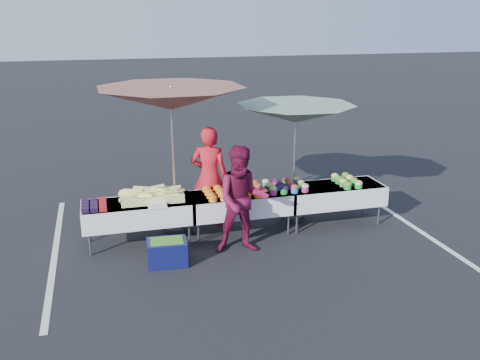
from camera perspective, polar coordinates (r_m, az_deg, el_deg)
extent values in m
plane|color=black|center=(9.75, 0.00, -5.62)|extent=(80.00, 80.00, 0.00)
cube|color=silver|center=(9.51, -19.12, -7.27)|extent=(0.10, 5.00, 0.00)
cube|color=silver|center=(10.97, 16.38, -3.67)|extent=(0.10, 5.00, 0.00)
cube|color=white|center=(9.21, -10.88, -2.48)|extent=(1.80, 0.75, 0.04)
cube|color=white|center=(9.27, -10.82, -3.41)|extent=(1.86, 0.81, 0.36)
cylinder|color=slate|center=(9.12, -15.70, -6.66)|extent=(0.04, 0.04, 0.39)
cylinder|color=slate|center=(9.67, -15.71, -5.27)|extent=(0.04, 0.04, 0.39)
cylinder|color=slate|center=(9.22, -5.43, -5.79)|extent=(0.04, 0.04, 0.39)
cylinder|color=slate|center=(9.76, -6.03, -4.46)|extent=(0.04, 0.04, 0.39)
cube|color=white|center=(9.49, 0.00, -1.56)|extent=(1.80, 0.75, 0.04)
cube|color=white|center=(9.55, 0.00, -2.46)|extent=(1.86, 0.81, 0.36)
cylinder|color=slate|center=(9.25, -4.45, -5.69)|extent=(0.04, 0.04, 0.39)
cylinder|color=slate|center=(9.78, -5.11, -4.38)|extent=(0.04, 0.04, 0.39)
cylinder|color=slate|center=(9.65, 5.18, -4.69)|extent=(0.04, 0.04, 0.39)
cylinder|color=slate|center=(10.17, 4.04, -3.49)|extent=(0.04, 0.04, 0.39)
cube|color=white|center=(10.09, 9.92, -0.67)|extent=(1.80, 0.75, 0.04)
cube|color=white|center=(10.14, 9.87, -1.53)|extent=(1.86, 0.81, 0.36)
cylinder|color=slate|center=(9.71, 6.07, -4.59)|extent=(0.04, 0.04, 0.39)
cylinder|color=slate|center=(10.22, 4.88, -3.40)|extent=(0.04, 0.04, 0.39)
cylinder|color=slate|center=(10.38, 14.56, -3.58)|extent=(0.04, 0.04, 0.39)
cylinder|color=slate|center=(10.87, 13.05, -2.53)|extent=(0.04, 0.04, 0.39)
cube|color=black|center=(8.93, -16.20, -3.11)|extent=(0.12, 0.12, 0.08)
cube|color=black|center=(9.06, -16.19, -2.81)|extent=(0.12, 0.12, 0.08)
cube|color=black|center=(9.19, -16.19, -2.52)|extent=(0.12, 0.12, 0.08)
cube|color=black|center=(9.33, -16.18, -2.24)|extent=(0.12, 0.12, 0.08)
cube|color=black|center=(8.93, -15.30, -3.04)|extent=(0.12, 0.12, 0.08)
cube|color=black|center=(9.06, -15.31, -2.74)|extent=(0.12, 0.12, 0.08)
cube|color=black|center=(9.19, -15.32, -2.45)|extent=(0.12, 0.12, 0.08)
cube|color=black|center=(9.32, -15.32, -2.17)|extent=(0.12, 0.12, 0.08)
cube|color=maroon|center=(8.92, -14.40, -2.97)|extent=(0.12, 0.12, 0.08)
cube|color=maroon|center=(9.06, -14.43, -2.68)|extent=(0.12, 0.12, 0.08)
cube|color=maroon|center=(9.19, -14.45, -2.39)|extent=(0.12, 0.12, 0.08)
cube|color=maroon|center=(9.32, -14.47, -2.10)|extent=(0.12, 0.12, 0.08)
cube|color=#DEDF72|center=(9.25, -9.39, -1.72)|extent=(1.05, 0.55, 0.14)
cylinder|color=#DEDF72|center=(9.41, -7.66, -1.08)|extent=(0.27, 0.09, 0.10)
cylinder|color=#DEDF72|center=(9.24, -11.80, -1.21)|extent=(0.27, 0.14, 0.07)
cylinder|color=#DEDF72|center=(9.11, -8.67, -1.00)|extent=(0.27, 0.14, 0.09)
cylinder|color=#DEDF72|center=(9.24, -12.05, -1.59)|extent=(0.27, 0.15, 0.10)
cylinder|color=#DEDF72|center=(9.15, -10.49, -1.37)|extent=(0.27, 0.15, 0.08)
cylinder|color=#DEDF72|center=(9.25, -9.69, -0.95)|extent=(0.27, 0.10, 0.10)
cylinder|color=#DEDF72|center=(9.13, -9.61, -1.20)|extent=(0.27, 0.07, 0.08)
cylinder|color=#DEDF72|center=(9.04, -10.11, -1.71)|extent=(0.27, 0.14, 0.09)
cylinder|color=#DEDF72|center=(9.39, -10.53, -0.84)|extent=(0.27, 0.12, 0.08)
cylinder|color=#DEDF72|center=(9.37, -6.71, -1.03)|extent=(0.27, 0.16, 0.08)
cylinder|color=#DEDF72|center=(9.16, -11.35, -1.35)|extent=(0.27, 0.11, 0.07)
cylinder|color=#DEDF72|center=(9.01, -9.79, -2.03)|extent=(0.27, 0.10, 0.07)
cylinder|color=#DEDF72|center=(9.36, -8.87, -0.74)|extent=(0.27, 0.12, 0.08)
cylinder|color=#DEDF72|center=(8.99, -12.01, -1.93)|extent=(0.27, 0.15, 0.08)
cylinder|color=#DEDF72|center=(9.22, -11.57, -1.11)|extent=(0.27, 0.10, 0.08)
cylinder|color=#DEDF72|center=(9.20, -8.10, -1.23)|extent=(0.27, 0.16, 0.10)
cylinder|color=#DEDF72|center=(9.12, -11.14, -1.14)|extent=(0.27, 0.12, 0.09)
cylinder|color=#DEDF72|center=(9.02, -7.56, -1.28)|extent=(0.27, 0.09, 0.07)
cylinder|color=#DEDF72|center=(9.08, -7.17, -1.59)|extent=(0.27, 0.10, 0.09)
cylinder|color=#DEDF72|center=(9.13, -7.78, -1.59)|extent=(0.27, 0.12, 0.09)
cylinder|color=#DEDF72|center=(9.46, -8.96, -1.03)|extent=(0.27, 0.10, 0.08)
cylinder|color=#DEDF72|center=(9.24, -7.10, -0.94)|extent=(0.27, 0.14, 0.10)
cube|color=white|center=(8.94, -8.82, -2.68)|extent=(0.30, 0.25, 0.05)
cylinder|color=orange|center=(9.10, -2.89, -2.13)|extent=(0.15, 0.15, 0.05)
ellipsoid|color=orange|center=(9.09, -2.89, -1.89)|extent=(0.15, 0.15, 0.08)
cylinder|color=orange|center=(9.27, -3.12, -1.77)|extent=(0.15, 0.15, 0.05)
ellipsoid|color=orange|center=(9.25, -3.13, -1.54)|extent=(0.15, 0.15, 0.08)
cylinder|color=orange|center=(9.43, -3.35, -1.43)|extent=(0.15, 0.15, 0.05)
ellipsoid|color=orange|center=(9.42, -3.36, -1.19)|extent=(0.15, 0.15, 0.08)
cylinder|color=orange|center=(9.60, -3.58, -1.09)|extent=(0.15, 0.15, 0.05)
ellipsoid|color=orange|center=(9.59, -3.58, -0.86)|extent=(0.15, 0.15, 0.08)
cylinder|color=orange|center=(9.14, -1.66, -2.02)|extent=(0.15, 0.15, 0.05)
ellipsoid|color=orange|center=(9.13, -1.66, -1.79)|extent=(0.15, 0.15, 0.08)
cylinder|color=orange|center=(9.31, -1.92, -1.67)|extent=(0.15, 0.15, 0.05)
ellipsoid|color=orange|center=(9.29, -1.92, -1.43)|extent=(0.15, 0.15, 0.08)
cylinder|color=orange|center=(9.47, -2.17, -1.32)|extent=(0.15, 0.15, 0.05)
ellipsoid|color=orange|center=(9.46, -2.17, -1.10)|extent=(0.15, 0.15, 0.08)
cylinder|color=orange|center=(9.64, -2.41, -0.99)|extent=(0.15, 0.15, 0.05)
ellipsoid|color=orange|center=(9.63, -2.42, -0.77)|extent=(0.15, 0.15, 0.08)
cylinder|color=orange|center=(9.19, -0.45, -1.92)|extent=(0.15, 0.15, 0.05)
ellipsoid|color=orange|center=(9.17, -0.45, -1.68)|extent=(0.15, 0.15, 0.08)
cylinder|color=orange|center=(9.35, -0.73, -1.56)|extent=(0.15, 0.15, 0.05)
ellipsoid|color=orange|center=(9.34, -0.73, -1.33)|extent=(0.15, 0.15, 0.08)
cylinder|color=orange|center=(9.52, -1.00, -1.22)|extent=(0.15, 0.15, 0.05)
ellipsoid|color=orange|center=(9.50, -1.00, -1.00)|extent=(0.15, 0.15, 0.08)
cylinder|color=orange|center=(9.68, -1.26, -0.90)|extent=(0.15, 0.15, 0.05)
ellipsoid|color=orange|center=(9.67, -1.26, -0.67)|extent=(0.15, 0.15, 0.08)
cylinder|color=orange|center=(9.24, 0.75, -1.81)|extent=(0.15, 0.15, 0.05)
ellipsoid|color=orange|center=(9.22, 0.75, -1.57)|extent=(0.15, 0.15, 0.08)
cylinder|color=orange|center=(9.40, 0.45, -1.46)|extent=(0.15, 0.15, 0.05)
ellipsoid|color=orange|center=(9.39, 0.45, -1.23)|extent=(0.15, 0.15, 0.08)
cylinder|color=orange|center=(9.56, 0.16, -1.13)|extent=(0.15, 0.15, 0.05)
ellipsoid|color=orange|center=(9.55, 0.16, -0.90)|extent=(0.15, 0.15, 0.08)
cylinder|color=orange|center=(9.73, -0.12, -0.80)|extent=(0.15, 0.15, 0.05)
ellipsoid|color=orange|center=(9.72, -0.12, -0.58)|extent=(0.15, 0.15, 0.08)
cylinder|color=orange|center=(9.29, 1.94, -1.70)|extent=(0.15, 0.15, 0.05)
ellipsoid|color=orange|center=(9.28, 1.94, -1.47)|extent=(0.15, 0.15, 0.08)
cylinder|color=orange|center=(9.45, 1.62, -1.36)|extent=(0.15, 0.15, 0.05)
ellipsoid|color=orange|center=(9.44, 1.62, -1.13)|extent=(0.15, 0.15, 0.08)
cylinder|color=orange|center=(9.62, 1.31, -1.03)|extent=(0.15, 0.15, 0.05)
ellipsoid|color=orange|center=(9.60, 1.32, -0.80)|extent=(0.15, 0.15, 0.08)
cylinder|color=orange|center=(9.78, 1.02, -0.71)|extent=(0.15, 0.15, 0.05)
ellipsoid|color=orange|center=(9.77, 1.02, -0.48)|extent=(0.15, 0.15, 0.08)
cylinder|color=blue|center=(9.36, 2.42, -1.39)|extent=(0.13, 0.13, 0.10)
ellipsoid|color=maroon|center=(9.35, 2.42, -1.04)|extent=(0.14, 0.14, 0.10)
cylinder|color=#AE257D|center=(9.56, 2.02, -0.98)|extent=(0.13, 0.13, 0.10)
ellipsoid|color=maroon|center=(9.55, 2.03, -0.64)|extent=(0.14, 0.14, 0.10)
cylinder|color=#22892C|center=(9.76, 1.65, -0.59)|extent=(0.13, 0.13, 0.10)
ellipsoid|color=maroon|center=(9.75, 1.65, -0.25)|extent=(0.14, 0.14, 0.10)
cylinder|color=#AE257D|center=(9.42, 3.58, -1.29)|extent=(0.13, 0.13, 0.10)
ellipsoid|color=tan|center=(9.41, 3.59, -0.94)|extent=(0.14, 0.14, 0.10)
cylinder|color=#22892C|center=(9.62, 3.16, -0.88)|extent=(0.13, 0.13, 0.10)
ellipsoid|color=tan|center=(9.60, 3.17, -0.54)|extent=(0.14, 0.14, 0.10)
cylinder|color=blue|center=(9.82, 2.76, -0.49)|extent=(0.13, 0.13, 0.10)
ellipsoid|color=tan|center=(9.80, 2.77, -0.16)|extent=(0.14, 0.14, 0.10)
cylinder|color=#22892C|center=(9.49, 4.73, -1.18)|extent=(0.13, 0.13, 0.10)
ellipsoid|color=#28122E|center=(9.47, 4.73, -0.84)|extent=(0.14, 0.14, 0.10)
cylinder|color=blue|center=(9.68, 4.29, -0.78)|extent=(0.13, 0.13, 0.10)
ellipsoid|color=#28122E|center=(9.67, 4.30, -0.45)|extent=(0.14, 0.14, 0.10)
cylinder|color=#AE257D|center=(9.88, 3.87, -0.40)|extent=(0.13, 0.13, 0.10)
ellipsoid|color=#28122E|center=(9.86, 3.87, -0.07)|extent=(0.14, 0.14, 0.10)
cylinder|color=blue|center=(9.55, 5.85, -1.08)|extent=(0.13, 0.13, 0.10)
ellipsoid|color=maroon|center=(9.54, 5.87, -0.74)|extent=(0.14, 0.14, 0.10)
cylinder|color=#AE257D|center=(9.75, 5.40, -0.69)|extent=(0.13, 0.13, 0.10)
ellipsoid|color=maroon|center=(9.73, 5.41, -0.35)|extent=(0.14, 0.14, 0.10)
cylinder|color=#22892C|center=(9.95, 4.96, -0.31)|extent=(0.13, 0.13, 0.10)
ellipsoid|color=maroon|center=(9.93, 4.97, 0.02)|extent=(0.14, 0.14, 0.10)
cylinder|color=#AE257D|center=(9.63, 6.97, -0.98)|extent=(0.13, 0.13, 0.10)
ellipsoid|color=tan|center=(9.61, 6.98, -0.64)|extent=(0.14, 0.14, 0.10)
cylinder|color=#22892C|center=(9.82, 6.49, -0.59)|extent=(0.13, 0.13, 0.10)
ellipsoid|color=tan|center=(9.80, 6.50, -0.26)|extent=(0.14, 0.14, 0.10)
cylinder|color=blue|center=(10.01, 6.03, -0.22)|extent=(0.13, 0.13, 0.10)
ellipsoid|color=tan|center=(10.00, 6.04, 0.11)|extent=(0.14, 0.14, 0.10)
cylinder|color=#22892C|center=(9.90, 11.40, -0.75)|extent=(0.14, 0.14, 0.08)
ellipsoid|color=#468323|center=(9.88, 11.42, -0.44)|extent=(0.14, 0.14, 0.11)
cylinder|color=#22892C|center=(10.05, 10.95, -0.44)|extent=(0.14, 0.14, 0.08)
ellipsoid|color=#D9C161|center=(10.03, 10.96, -0.14)|extent=(0.14, 0.14, 0.11)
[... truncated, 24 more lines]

